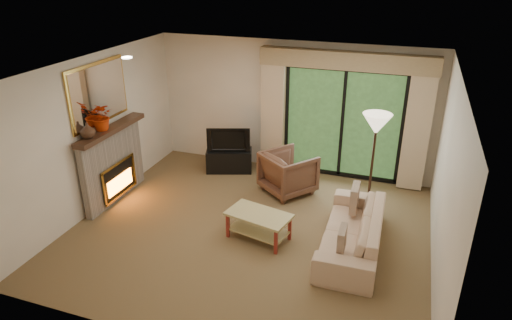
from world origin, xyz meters
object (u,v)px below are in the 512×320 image
(armchair, at_px, (288,173))
(sofa, at_px, (352,230))
(media_console, at_px, (229,160))
(coffee_table, at_px, (259,226))

(armchair, xyz_separation_m, sofa, (1.38, -1.44, -0.08))
(armchair, bearing_deg, media_console, 18.24)
(sofa, height_order, coffee_table, sofa)
(sofa, distance_m, coffee_table, 1.41)
(armchair, bearing_deg, coffee_table, 127.37)
(media_console, xyz_separation_m, sofa, (2.76, -1.92, 0.08))
(armchair, relative_size, sofa, 0.41)
(sofa, xyz_separation_m, coffee_table, (-1.40, -0.21, -0.09))
(coffee_table, bearing_deg, media_console, 135.00)
(media_console, height_order, sofa, sofa)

